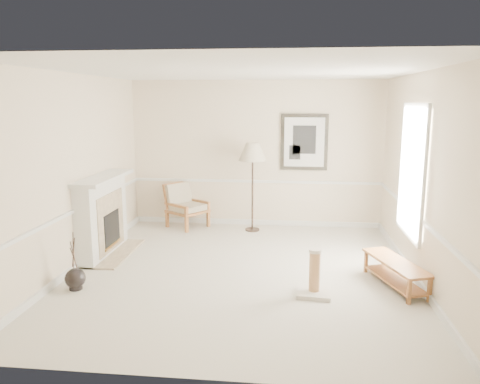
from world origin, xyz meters
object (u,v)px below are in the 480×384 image
Objects in this scene: floor_lamp at (253,154)px; bench at (396,269)px; floor_vase at (75,279)px; armchair at (184,203)px; scratching_post at (314,280)px.

floor_lamp reaches higher than bench.
armchair is (0.73, 3.34, 0.32)m from floor_vase.
bench is 2.10× the size of scratching_post.
floor_lamp is 3.60m from bench.
floor_vase is 4.05m from floor_lamp.
bench is at bearing 20.30° from scratching_post.
bench is at bearing -92.02° from armchair.
scratching_post is (2.46, -3.17, -0.28)m from armchair.
armchair is 0.56× the size of floor_lamp.
armchair is 4.52m from bench.
floor_vase reaches higher than bench.
armchair is 0.73× the size of bench.
armchair is at bearing 172.84° from floor_lamp.
floor_vase is at bearing -176.81° from scratching_post.
bench is (4.30, 0.59, 0.09)m from floor_vase.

